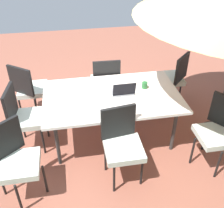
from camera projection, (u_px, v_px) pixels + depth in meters
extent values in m
cube|color=#935442|center=(112.00, 136.00, 4.21)|extent=(10.00, 10.00, 0.02)
cube|color=white|center=(112.00, 96.00, 3.78)|extent=(1.91, 1.16, 0.04)
cylinder|color=#333333|center=(155.00, 97.00, 4.46)|extent=(0.05, 0.05, 0.72)
cylinder|color=#333333|center=(57.00, 107.00, 4.23)|extent=(0.05, 0.05, 0.72)
cylinder|color=#333333|center=(174.00, 130.00, 3.77)|extent=(0.05, 0.05, 0.72)
cylinder|color=#333333|center=(57.00, 144.00, 3.53)|extent=(0.05, 0.05, 0.72)
cylinder|color=black|center=(215.00, 131.00, 4.25)|extent=(0.44, 0.44, 0.06)
cube|color=silver|center=(124.00, 149.00, 3.27)|extent=(0.46, 0.46, 0.08)
cube|color=black|center=(118.00, 122.00, 3.28)|extent=(0.44, 0.10, 0.45)
cylinder|color=black|center=(114.00, 179.00, 3.23)|extent=(0.03, 0.03, 0.45)
cylinder|color=black|center=(142.00, 171.00, 3.32)|extent=(0.03, 0.03, 0.45)
cylinder|color=black|center=(105.00, 158.00, 3.51)|extent=(0.03, 0.03, 0.45)
cylinder|color=black|center=(131.00, 152.00, 3.60)|extent=(0.03, 0.03, 0.45)
cube|color=silver|center=(33.00, 89.00, 4.41)|extent=(0.46, 0.46, 0.08)
cube|color=black|center=(21.00, 81.00, 4.11)|extent=(0.37, 0.30, 0.45)
cylinder|color=black|center=(51.00, 100.00, 4.63)|extent=(0.03, 0.03, 0.45)
cylinder|color=black|center=(34.00, 95.00, 4.76)|extent=(0.03, 0.03, 0.45)
cylinder|color=black|center=(37.00, 111.00, 4.37)|extent=(0.03, 0.03, 0.45)
cylinder|color=black|center=(20.00, 105.00, 4.50)|extent=(0.03, 0.03, 0.45)
cube|color=silver|center=(105.00, 82.00, 4.61)|extent=(0.46, 0.46, 0.08)
cube|color=black|center=(107.00, 74.00, 4.29)|extent=(0.44, 0.06, 0.45)
cylinder|color=black|center=(114.00, 89.00, 4.93)|extent=(0.03, 0.03, 0.45)
cylinder|color=black|center=(95.00, 90.00, 4.89)|extent=(0.03, 0.03, 0.45)
cylinder|color=black|center=(117.00, 100.00, 4.64)|extent=(0.03, 0.03, 0.45)
cylinder|color=black|center=(96.00, 101.00, 4.60)|extent=(0.03, 0.03, 0.45)
cube|color=silver|center=(168.00, 79.00, 4.71)|extent=(0.46, 0.46, 0.08)
cube|color=black|center=(182.00, 68.00, 4.45)|extent=(0.34, 0.33, 0.45)
cylinder|color=black|center=(162.00, 84.00, 5.06)|extent=(0.03, 0.03, 0.45)
cylinder|color=black|center=(153.00, 93.00, 4.82)|extent=(0.03, 0.03, 0.45)
cylinder|color=black|center=(180.00, 90.00, 4.89)|extent=(0.03, 0.03, 0.45)
cylinder|color=black|center=(171.00, 99.00, 4.65)|extent=(0.03, 0.03, 0.45)
cube|color=silver|center=(215.00, 136.00, 3.47)|extent=(0.46, 0.46, 0.08)
cylinder|color=black|center=(192.00, 151.00, 3.62)|extent=(0.03, 0.03, 0.45)
cylinder|color=black|center=(218.00, 165.00, 3.42)|extent=(0.03, 0.03, 0.45)
cylinder|color=black|center=(205.00, 138.00, 3.83)|extent=(0.03, 0.03, 0.45)
cube|color=silver|center=(29.00, 119.00, 3.76)|extent=(0.46, 0.46, 0.08)
cube|color=black|center=(10.00, 104.00, 3.60)|extent=(0.09, 0.44, 0.45)
cylinder|color=black|center=(43.00, 141.00, 3.78)|extent=(0.03, 0.03, 0.45)
cylinder|color=black|center=(47.00, 125.00, 4.07)|extent=(0.03, 0.03, 0.45)
cylinder|color=black|center=(17.00, 142.00, 3.76)|extent=(0.03, 0.03, 0.45)
cylinder|color=black|center=(23.00, 126.00, 4.05)|extent=(0.03, 0.03, 0.45)
cube|color=silver|center=(19.00, 165.00, 3.06)|extent=(0.46, 0.46, 0.08)
cube|color=black|center=(4.00, 140.00, 3.02)|extent=(0.36, 0.31, 0.45)
cylinder|color=black|center=(19.00, 199.00, 3.00)|extent=(0.03, 0.03, 0.45)
cylinder|color=black|center=(45.00, 179.00, 3.22)|extent=(0.03, 0.03, 0.45)
cylinder|color=black|center=(2.00, 182.00, 3.19)|extent=(0.03, 0.03, 0.45)
cylinder|color=black|center=(27.00, 164.00, 3.42)|extent=(0.03, 0.03, 0.45)
cube|color=gray|center=(122.00, 92.00, 3.82)|extent=(0.32, 0.22, 0.02)
cube|color=black|center=(124.00, 89.00, 3.67)|extent=(0.32, 0.06, 0.20)
cylinder|color=#286B33|center=(145.00, 85.00, 3.90)|extent=(0.08, 0.08, 0.10)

